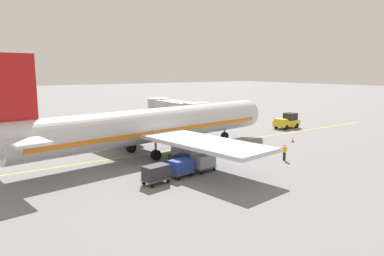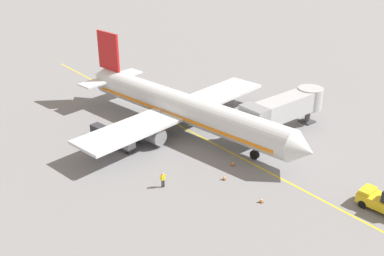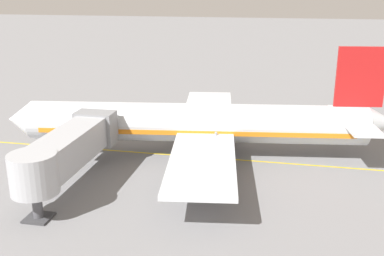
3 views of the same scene
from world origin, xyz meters
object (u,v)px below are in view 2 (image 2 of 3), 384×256
(baggage_cart_second_in_train, at_px, (113,136))
(safety_cone_nose_right, at_px, (233,163))
(parked_airliner, at_px, (183,108))
(safety_cone_wing_tip, at_px, (261,200))
(jet_bridge, at_px, (285,108))
(ground_crew_loader, at_px, (163,179))
(baggage_tug_lead, at_px, (131,136))
(pushback_tractor, at_px, (384,201))
(baggage_cart_third_in_train, at_px, (99,130))
(baggage_cart_front, at_px, (126,143))
(safety_cone_nose_left, at_px, (224,177))
(ground_crew_wing_walker, at_px, (165,134))

(baggage_cart_second_in_train, xyz_separation_m, safety_cone_nose_right, (-7.50, 13.35, -0.66))
(parked_airliner, xyz_separation_m, safety_cone_wing_tip, (4.39, 17.94, -2.90))
(jet_bridge, distance_m, ground_crew_loader, 20.01)
(baggage_tug_lead, bearing_deg, pushback_tractor, 110.82)
(baggage_cart_third_in_train, bearing_deg, pushback_tractor, 112.44)
(baggage_tug_lead, distance_m, baggage_cart_front, 2.48)
(parked_airliner, height_order, ground_crew_loader, parked_airliner)
(safety_cone_nose_left, xyz_separation_m, safety_cone_wing_tip, (0.10, 5.41, 0.00))
(pushback_tractor, relative_size, ground_crew_wing_walker, 2.71)
(parked_airliner, distance_m, baggage_tug_lead, 7.58)
(baggage_tug_lead, bearing_deg, baggage_cart_third_in_train, -56.42)
(parked_airliner, relative_size, baggage_tug_lead, 13.84)
(jet_bridge, height_order, baggage_cart_second_in_train, jet_bridge)
(baggage_cart_front, height_order, ground_crew_loader, ground_crew_loader)
(jet_bridge, relative_size, safety_cone_nose_left, 22.60)
(safety_cone_nose_right, bearing_deg, baggage_cart_second_in_train, -60.66)
(ground_crew_loader, bearing_deg, safety_cone_nose_right, 171.18)
(ground_crew_wing_walker, xyz_separation_m, safety_cone_wing_tip, (0.78, 17.00, -0.66))
(baggage_cart_second_in_train, distance_m, safety_cone_nose_left, 15.68)
(parked_airliner, relative_size, baggage_cart_third_in_train, 12.55)
(baggage_cart_second_in_train, xyz_separation_m, ground_crew_loader, (1.21, 12.00, 0.00))
(baggage_cart_front, xyz_separation_m, safety_cone_wing_tip, (-4.34, 17.77, -0.66))
(safety_cone_nose_left, bearing_deg, jet_bridge, -164.69)
(baggage_tug_lead, relative_size, baggage_cart_second_in_train, 0.91)
(parked_airliner, height_order, safety_cone_wing_tip, parked_airliner)
(ground_crew_wing_walker, bearing_deg, safety_cone_nose_right, 102.21)
(parked_airliner, xyz_separation_m, baggage_cart_third_in_train, (9.39, -5.19, -2.24))
(ground_crew_wing_walker, bearing_deg, baggage_cart_front, -8.60)
(baggage_cart_third_in_train, relative_size, safety_cone_nose_left, 5.04)
(parked_airliner, bearing_deg, pushback_tractor, 97.78)
(ground_crew_wing_walker, bearing_deg, pushback_tractor, 105.88)
(safety_cone_nose_right, bearing_deg, ground_crew_wing_walker, -77.79)
(jet_bridge, height_order, baggage_cart_front, jet_bridge)
(ground_crew_wing_walker, height_order, safety_cone_nose_right, ground_crew_wing_walker)
(baggage_cart_second_in_train, relative_size, baggage_cart_third_in_train, 1.00)
(ground_crew_loader, height_order, safety_cone_nose_right, ground_crew_loader)
(baggage_tug_lead, xyz_separation_m, safety_cone_nose_right, (-5.53, 12.49, -0.42))
(pushback_tractor, bearing_deg, parked_airliner, -82.22)
(ground_crew_loader, bearing_deg, pushback_tractor, 129.54)
(parked_airliner, height_order, baggage_cart_second_in_train, parked_airliner)
(parked_airliner, xyz_separation_m, baggage_cart_front, (8.73, 0.16, -2.24))
(pushback_tractor, bearing_deg, baggage_cart_second_in_train, -66.37)
(baggage_tug_lead, distance_m, ground_crew_wing_walker, 4.22)
(baggage_cart_front, distance_m, safety_cone_nose_left, 13.15)
(baggage_cart_third_in_train, distance_m, safety_cone_nose_left, 18.44)
(pushback_tractor, bearing_deg, baggage_tug_lead, -69.18)
(pushback_tractor, relative_size, ground_crew_loader, 2.71)
(safety_cone_nose_right, bearing_deg, baggage_cart_third_in_train, -63.77)
(parked_airliner, relative_size, ground_crew_loader, 22.08)
(parked_airliner, distance_m, baggage_cart_third_in_train, 10.96)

